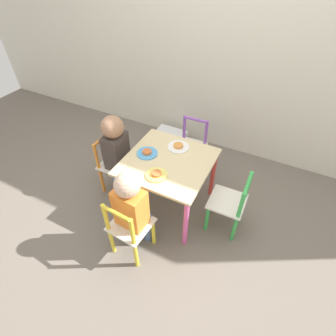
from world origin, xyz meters
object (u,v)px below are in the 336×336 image
chair_purple (191,147)px  child_front (132,205)px  chair_yellow (129,228)px  plate_front (156,175)px  kids_table (168,167)px  chair_green (230,204)px  plate_left (147,153)px  chair_orange (115,165)px  storage_bin (170,137)px  plate_back (178,147)px  child_left (118,148)px

chair_purple → child_front: bearing=-93.0°
chair_yellow → plate_front: (0.04, 0.33, 0.24)m
kids_table → plate_front: size_ratio=4.11×
chair_green → plate_front: chair_green is taller
plate_left → child_front: bearing=-72.1°
chair_orange → child_front: size_ratio=0.72×
chair_orange → chair_purple: bearing=-44.9°
kids_table → chair_orange: bearing=-178.3°
chair_yellow → storage_bin: size_ratio=1.60×
chair_yellow → plate_back: 0.73m
storage_bin → plate_left: bearing=-76.0°
chair_yellow → plate_back: chair_yellow is taller
chair_yellow → child_front: (0.00, 0.06, 0.18)m
chair_orange → child_left: 0.21m
chair_green → plate_back: 0.59m
chair_green → storage_bin: (-0.89, 0.80, -0.20)m
chair_green → child_left: child_left is taller
kids_table → chair_yellow: chair_yellow is taller
chair_green → child_front: child_front is taller
chair_orange → plate_front: chair_orange is taller
chair_yellow → chair_green: (0.55, 0.52, 0.00)m
chair_purple → chair_green: size_ratio=1.00×
plate_front → storage_bin: size_ratio=0.47×
kids_table → child_left: child_left is taller
chair_green → child_front: 0.73m
chair_orange → plate_back: size_ratio=3.13×
chair_yellow → chair_green: bearing=-132.2°
kids_table → plate_back: (0.00, 0.18, 0.08)m
chair_orange → chair_purple: size_ratio=1.00×
plate_left → storage_bin: bearing=104.0°
child_front → child_left: child_left is taller
storage_bin → child_left: bearing=-94.6°
chair_yellow → storage_bin: bearing=-71.0°
chair_orange → plate_back: (0.51, 0.19, 0.24)m
kids_table → chair_green: 0.54m
child_left → plate_front: child_left is taller
chair_green → plate_back: size_ratio=3.13×
chair_orange → chair_purple: 0.72m
child_left → chair_orange: bearing=90.0°
storage_bin → chair_green: bearing=-42.1°
child_front → plate_front: (0.03, 0.27, 0.06)m
plate_back → chair_yellow: bearing=-93.3°
chair_orange → plate_front: (0.51, -0.16, 0.24)m
chair_green → plate_front: size_ratio=3.43×
chair_orange → chair_green: size_ratio=1.00×
child_front → chair_green: bearing=-135.5°
child_left → plate_front: size_ratio=4.89×
chair_yellow → storage_bin: (-0.34, 1.32, -0.20)m
kids_table → storage_bin: 0.97m
kids_table → child_front: (-0.03, -0.45, 0.01)m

